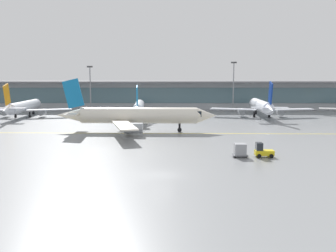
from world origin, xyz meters
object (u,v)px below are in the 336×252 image
object	(u,v)px
apron_light_mast_1	(89,87)
apron_light_mast_2	(232,85)
baggage_tug	(261,151)
gate_airplane_1	(22,107)
gate_airplane_3	(259,106)
gate_airplane_2	(137,107)
cargo_dolly_lead	(238,150)
taxiing_regional_jet	(135,116)

from	to	relation	value
apron_light_mast_1	apron_light_mast_2	xyz separation A→B (m)	(45.75, -0.39, 0.65)
baggage_tug	apron_light_mast_1	distance (m)	78.99
apron_light_mast_2	gate_airplane_1	bearing A→B (deg)	-165.06
gate_airplane_1	baggage_tug	size ratio (longest dim) A/B	10.95
gate_airplane_3	apron_light_mast_1	world-z (taller)	apron_light_mast_1
apron_light_mast_1	gate_airplane_2	bearing A→B (deg)	-44.24
gate_airplane_1	cargo_dolly_lead	bearing A→B (deg)	-137.35
apron_light_mast_1	apron_light_mast_2	distance (m)	45.75
taxiing_regional_jet	apron_light_mast_1	bearing A→B (deg)	114.03
gate_airplane_3	taxiing_regional_jet	distance (m)	42.80
gate_airplane_3	taxiing_regional_jet	world-z (taller)	taxiing_regional_jet
gate_airplane_1	gate_airplane_3	world-z (taller)	gate_airplane_3
gate_airplane_1	apron_light_mast_1	xyz separation A→B (m)	(15.21, 16.66, 5.07)
cargo_dolly_lead	apron_light_mast_1	xyz separation A→B (m)	(-35.15, 68.62, 6.89)
taxiing_regional_jet	cargo_dolly_lead	size ratio (longest dim) A/B	15.43
gate_airplane_2	cargo_dolly_lead	distance (m)	55.51
apron_light_mast_2	cargo_dolly_lead	bearing A→B (deg)	-98.83
apron_light_mast_1	gate_airplane_3	bearing A→B (deg)	-17.80
gate_airplane_3	baggage_tug	xyz separation A→B (m)	(-12.50, -52.38, -2.14)
gate_airplane_1	taxiing_regional_jet	size ratio (longest dim) A/B	0.87
gate_airplane_3	baggage_tug	distance (m)	53.89
gate_airplane_2	cargo_dolly_lead	size ratio (longest dim) A/B	12.91
taxiing_regional_jet	gate_airplane_3	bearing A→B (deg)	42.35
gate_airplane_2	apron_light_mast_1	world-z (taller)	apron_light_mast_1
baggage_tug	apron_light_mast_2	size ratio (longest dim) A/B	0.17
gate_airplane_1	gate_airplane_3	distance (m)	66.05
gate_airplane_1	cargo_dolly_lead	distance (m)	72.38
gate_airplane_3	apron_light_mast_2	distance (m)	17.62
gate_airplane_2	cargo_dolly_lead	bearing A→B (deg)	-163.01
gate_airplane_1	gate_airplane_2	size ratio (longest dim) A/B	1.04
gate_airplane_2	taxiing_regional_jet	world-z (taller)	taxiing_regional_jet
gate_airplane_3	apron_light_mast_2	xyz separation A→B (m)	(-5.10, 15.93, 5.56)
taxiing_regional_jet	apron_light_mast_2	size ratio (longest dim) A/B	2.09
gate_airplane_2	baggage_tug	bearing A→B (deg)	-160.00
gate_airplane_1	taxiing_regional_jet	xyz separation A→B (m)	(33.73, -27.73, 0.42)
cargo_dolly_lead	apron_light_mast_1	world-z (taller)	apron_light_mast_1
cargo_dolly_lead	apron_light_mast_2	xyz separation A→B (m)	(10.59, 68.23, 7.54)
gate_airplane_2	baggage_tug	distance (m)	56.74
gate_airplane_1	gate_airplane_2	distance (m)	31.93
baggage_tug	gate_airplane_1	bearing A→B (deg)	137.29
gate_airplane_3	taxiing_regional_jet	size ratio (longest dim) A/B	0.93
apron_light_mast_1	cargo_dolly_lead	bearing A→B (deg)	-62.87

